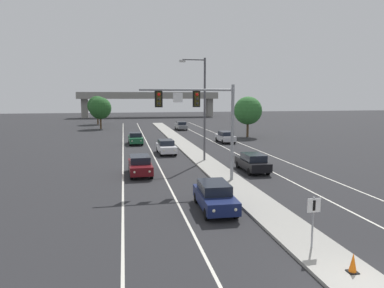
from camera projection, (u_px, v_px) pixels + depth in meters
median_island at (220, 173)px, 29.17m from camera, size 2.40×110.00×0.15m
lane_stripe_oncoming_center at (156, 161)px, 35.08m from camera, size 0.14×100.00×0.01m
lane_stripe_receding_center at (245, 158)px, 36.88m from camera, size 0.14×100.00×0.01m
edge_stripe_left at (123, 162)px, 34.45m from camera, size 0.14×100.00×0.01m
edge_stripe_right at (274, 157)px, 37.51m from camera, size 0.14×100.00×0.01m
overhead_signal_mast at (204, 112)px, 25.51m from camera, size 7.04×0.44×7.20m
median_sign_post at (313, 215)px, 14.49m from camera, size 0.60×0.10×2.20m
street_lamp_median at (202, 103)px, 33.89m from camera, size 2.58×0.28×10.00m
car_oncoming_navy at (215, 196)px, 19.89m from camera, size 1.92×4.51×1.58m
car_oncoming_darkred at (140, 165)px, 28.81m from camera, size 1.88×4.50×1.58m
car_oncoming_white at (166, 147)px, 39.27m from camera, size 1.92×4.51×1.58m
car_oncoming_green at (135, 138)px, 47.14m from camera, size 1.93×4.51×1.58m
car_receding_black at (253, 162)px, 30.02m from camera, size 1.83×4.47×1.58m
car_receding_silver at (225, 137)px, 48.78m from camera, size 1.91×4.50×1.58m
car_receding_grey at (181, 126)px, 67.04m from camera, size 1.89×4.50×1.58m
traffic_cone_median_nose at (353, 263)px, 12.56m from camera, size 0.36×0.36×0.74m
overpass_bridge at (149, 98)px, 106.76m from camera, size 42.40×6.40×7.65m
tree_far_left_b at (100, 108)px, 68.53m from camera, size 4.36×4.36×6.30m
tree_far_left_c at (97, 106)px, 79.65m from camera, size 4.50×4.50×6.52m
tree_far_right_c at (248, 111)px, 54.94m from camera, size 4.45×4.45×6.43m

